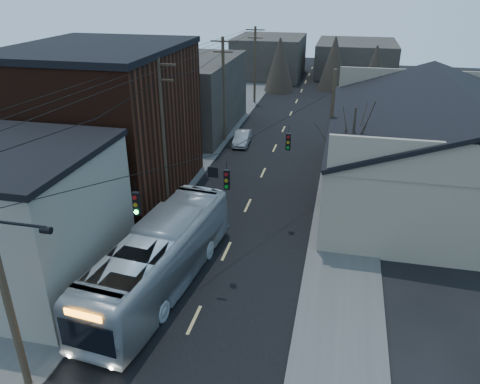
# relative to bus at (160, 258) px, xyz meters

# --- Properties ---
(road_surface) EXTENTS (9.00, 110.00, 0.02)m
(road_surface) POSITION_rel_bus_xyz_m (2.37, 19.90, -1.67)
(road_surface) COLOR black
(road_surface) RESTS_ON ground
(sidewalk_left) EXTENTS (4.00, 110.00, 0.12)m
(sidewalk_left) POSITION_rel_bus_xyz_m (-4.13, 19.90, -1.62)
(sidewalk_left) COLOR #474744
(sidewalk_left) RESTS_ON ground
(sidewalk_right) EXTENTS (4.00, 110.00, 0.12)m
(sidewalk_right) POSITION_rel_bus_xyz_m (8.87, 19.90, -1.62)
(sidewalk_right) COLOR #474744
(sidewalk_right) RESTS_ON ground
(building_clapboard) EXTENTS (8.00, 8.00, 7.00)m
(building_clapboard) POSITION_rel_bus_xyz_m (-6.63, -1.10, 1.82)
(building_clapboard) COLOR gray
(building_clapboard) RESTS_ON ground
(building_brick) EXTENTS (10.00, 12.00, 10.00)m
(building_brick) POSITION_rel_bus_xyz_m (-7.63, 9.90, 3.32)
(building_brick) COLOR black
(building_brick) RESTS_ON ground
(building_left_far) EXTENTS (9.00, 14.00, 7.00)m
(building_left_far) POSITION_rel_bus_xyz_m (-7.13, 25.90, 1.82)
(building_left_far) COLOR #2E2A25
(building_left_far) RESTS_ON ground
(warehouse) EXTENTS (16.16, 20.60, 7.73)m
(warehouse) POSITION_rel_bus_xyz_m (15.37, 14.90, 1.02)
(warehouse) COLOR gray
(warehouse) RESTS_ON ground
(building_far_left) EXTENTS (10.00, 12.00, 6.00)m
(building_far_left) POSITION_rel_bus_xyz_m (-3.63, 54.90, 1.32)
(building_far_left) COLOR #2E2A25
(building_far_left) RESTS_ON ground
(building_far_right) EXTENTS (12.00, 14.00, 5.00)m
(building_far_right) POSITION_rel_bus_xyz_m (9.37, 59.90, 0.82)
(building_far_right) COLOR #2E2A25
(building_far_right) RESTS_ON ground
(bare_tree) EXTENTS (0.40, 0.40, 7.20)m
(bare_tree) POSITION_rel_bus_xyz_m (8.87, 9.90, 1.92)
(bare_tree) COLOR black
(bare_tree) RESTS_ON ground
(utility_lines) EXTENTS (11.24, 45.28, 10.50)m
(utility_lines) POSITION_rel_bus_xyz_m (-0.74, 14.04, 3.28)
(utility_lines) COLOR #382B1E
(utility_lines) RESTS_ON ground
(bus) EXTENTS (4.07, 12.26, 3.35)m
(bus) POSITION_rel_bus_xyz_m (0.00, 0.00, 0.00)
(bus) COLOR #A2A8AD
(bus) RESTS_ON ground
(parked_car) EXTENTS (1.59, 3.85, 1.24)m
(parked_car) POSITION_rel_bus_xyz_m (-0.76, 22.33, -1.06)
(parked_car) COLOR #93949A
(parked_car) RESTS_ON ground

